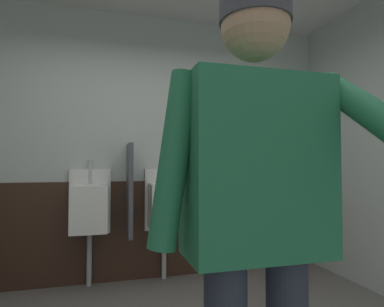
% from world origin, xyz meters
% --- Properties ---
extents(wall_back, '(4.76, 0.12, 2.81)m').
position_xyz_m(wall_back, '(0.00, 1.82, 1.40)').
color(wall_back, silver).
rests_on(wall_back, ground_plane).
extents(wainscot_band_back, '(4.16, 0.03, 1.02)m').
position_xyz_m(wainscot_band_back, '(0.00, 1.75, 0.51)').
color(wainscot_band_back, '#382319').
rests_on(wainscot_band_back, ground_plane).
extents(urinal_left, '(0.40, 0.34, 1.24)m').
position_xyz_m(urinal_left, '(-0.51, 1.60, 0.78)').
color(urinal_left, white).
rests_on(urinal_left, ground_plane).
extents(urinal_middle, '(0.40, 0.34, 1.24)m').
position_xyz_m(urinal_middle, '(0.24, 1.60, 0.78)').
color(urinal_middle, white).
rests_on(urinal_middle, ground_plane).
extents(privacy_divider_panel, '(0.04, 0.40, 0.90)m').
position_xyz_m(privacy_divider_panel, '(-0.13, 1.53, 0.95)').
color(privacy_divider_panel, '#4C4C51').
extents(person, '(0.69, 0.60, 1.78)m').
position_xyz_m(person, '(0.11, -0.70, 1.07)').
color(person, '#2D3342').
rests_on(person, ground_plane).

